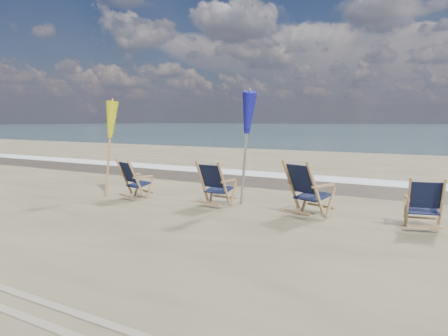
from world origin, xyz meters
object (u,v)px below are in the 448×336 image
at_px(beach_chair_1, 224,185).
at_px(beach_chair_2, 315,191).
at_px(beach_chair_3, 442,205).
at_px(umbrella_blue, 245,117).
at_px(beach_chair_0, 136,180).
at_px(umbrella_yellow, 108,125).

relative_size(beach_chair_1, beach_chair_2, 0.90).
distance_m(beach_chair_3, umbrella_blue, 4.04).
bearing_deg(beach_chair_3, beach_chair_0, -10.02).
bearing_deg(beach_chair_2, beach_chair_3, -151.59).
height_order(beach_chair_1, umbrella_yellow, umbrella_yellow).
distance_m(beach_chair_0, umbrella_blue, 2.85).
bearing_deg(umbrella_blue, umbrella_yellow, -167.26).
height_order(beach_chair_2, beach_chair_3, beach_chair_2).
relative_size(beach_chair_0, umbrella_blue, 0.39).
distance_m(beach_chair_0, umbrella_yellow, 1.52).
relative_size(beach_chair_1, umbrella_blue, 0.41).
height_order(beach_chair_0, beach_chair_3, beach_chair_0).
distance_m(beach_chair_1, umbrella_yellow, 3.26).
bearing_deg(umbrella_yellow, beach_chair_0, -3.55).
xyz_separation_m(beach_chair_1, umbrella_blue, (0.23, 0.48, 1.37)).
bearing_deg(umbrella_yellow, umbrella_blue, 12.74).
bearing_deg(beach_chair_0, umbrella_yellow, 11.74).
relative_size(beach_chair_3, umbrella_yellow, 0.40).
bearing_deg(beach_chair_1, beach_chair_0, 9.50).
xyz_separation_m(beach_chair_2, umbrella_yellow, (-4.99, -0.20, 1.16)).
distance_m(beach_chair_0, beach_chair_3, 6.15).
relative_size(beach_chair_2, beach_chair_3, 1.21).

